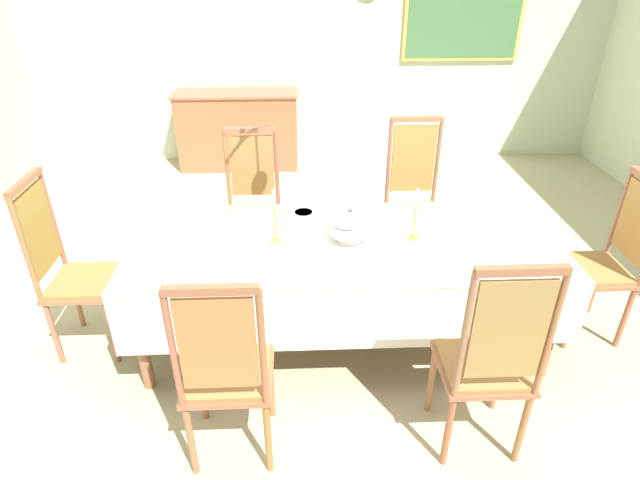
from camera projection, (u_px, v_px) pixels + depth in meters
name	position (u px, v px, depth m)	size (l,w,h in m)	color
ground	(339.00, 312.00, 3.88)	(6.83, 6.51, 0.04)	#B6AF8A
back_wall	(320.00, 31.00, 5.99)	(6.83, 0.08, 3.03)	beige
dining_table	(344.00, 251.00, 3.28)	(2.65, 1.05, 0.75)	#925B3F
tablecloth	(344.00, 256.00, 3.30)	(2.67, 1.07, 0.42)	white
chair_south_a	(226.00, 369.00, 2.48)	(0.44, 0.42, 1.16)	#915A35
chair_north_a	(253.00, 202.00, 4.11)	(0.44, 0.42, 1.16)	#9E5640
chair_south_b	(490.00, 358.00, 2.52)	(0.44, 0.42, 1.22)	#9B623C
chair_north_b	(413.00, 196.00, 4.15)	(0.44, 0.42, 1.23)	brown
chair_head_west	(69.00, 267.00, 3.25)	(0.42, 0.44, 1.20)	#8C5549
chair_head_east	(607.00, 257.00, 3.39)	(0.42, 0.44, 1.15)	olive
soup_tureen	(350.00, 225.00, 3.19)	(0.27, 0.27, 0.22)	silver
candlestick_west	(275.00, 222.00, 3.16)	(0.07, 0.07, 0.35)	gold
candlestick_east	(415.00, 220.00, 3.19)	(0.07, 0.07, 0.34)	gold
bowl_near_left	(244.00, 212.00, 3.56)	(0.15, 0.15, 0.03)	silver
bowl_near_right	(303.00, 213.00, 3.53)	(0.15, 0.15, 0.03)	silver
spoon_primary	(229.00, 212.00, 3.58)	(0.04, 0.18, 0.01)	gold
spoon_secondary	(288.00, 214.00, 3.56)	(0.03, 0.18, 0.01)	gold
sideboard	(238.00, 130.00, 6.20)	(1.44, 0.48, 0.90)	#965E3F
framed_painting	(464.00, 15.00, 5.91)	(1.37, 0.05, 1.01)	#D1B251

